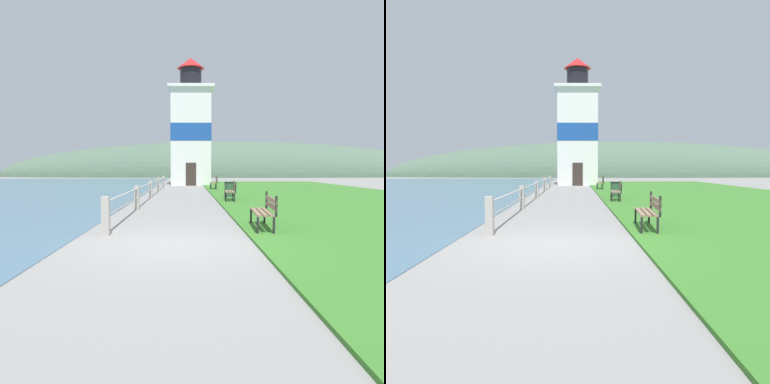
% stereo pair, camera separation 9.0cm
% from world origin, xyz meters
% --- Properties ---
extents(ground_plane, '(160.00, 160.00, 0.00)m').
position_xyz_m(ground_plane, '(0.00, 0.00, 0.00)').
color(ground_plane, gray).
extents(grass_verge, '(12.00, 39.73, 0.06)m').
position_xyz_m(grass_verge, '(7.71, 13.24, 0.03)').
color(grass_verge, '#387528').
rests_on(grass_verge, ground_plane).
extents(seawall_railing, '(0.18, 21.70, 0.92)m').
position_xyz_m(seawall_railing, '(-1.61, 11.76, 0.54)').
color(seawall_railing, '#A8A399').
rests_on(seawall_railing, ground_plane).
extents(park_bench_near, '(0.60, 1.74, 0.94)m').
position_xyz_m(park_bench_near, '(2.29, 1.73, 0.54)').
color(park_bench_near, '#846B51').
rests_on(park_bench_near, ground_plane).
extents(park_bench_midway, '(0.60, 1.68, 0.94)m').
position_xyz_m(park_bench_midway, '(2.39, 9.77, 0.54)').
color(park_bench_midway, '#846B51').
rests_on(park_bench_midway, ground_plane).
extents(park_bench_far, '(0.53, 1.72, 0.94)m').
position_xyz_m(park_bench_far, '(2.28, 19.21, 0.54)').
color(park_bench_far, '#846B51').
rests_on(park_bench_far, ground_plane).
extents(lighthouse, '(4.04, 4.04, 11.40)m').
position_xyz_m(lighthouse, '(0.64, 26.52, 4.94)').
color(lighthouse, white).
rests_on(lighthouse, ground_plane).
extents(trash_bin, '(0.54, 0.54, 0.84)m').
position_xyz_m(trash_bin, '(2.51, 11.79, 0.42)').
color(trash_bin, '#2D5138').
rests_on(trash_bin, ground_plane).
extents(distant_hillside, '(80.00, 16.00, 12.00)m').
position_xyz_m(distant_hillside, '(8.00, 56.49, 0.00)').
color(distant_hillside, '#4C6651').
rests_on(distant_hillside, ground_plane).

